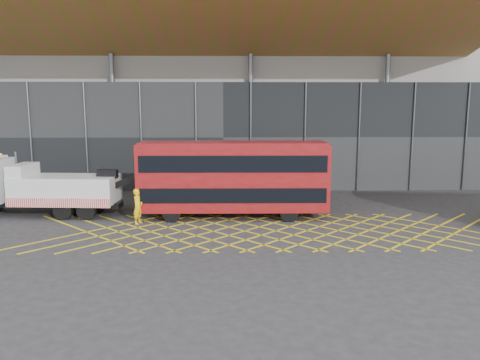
{
  "coord_description": "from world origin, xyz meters",
  "views": [
    {
      "loc": [
        2.44,
        -23.1,
        6.36
      ],
      "look_at": [
        3.0,
        1.5,
        2.4
      ],
      "focal_mm": 35.0,
      "sensor_mm": 36.0,
      "label": 1
    }
  ],
  "objects": [
    {
      "name": "bus_towed",
      "position": [
        2.63,
        2.99,
        2.4
      ],
      "size": [
        10.67,
        2.62,
        4.32
      ],
      "rotation": [
        0.0,
        0.0,
        -0.01
      ],
      "color": "maroon",
      "rests_on": "ground_plane"
    },
    {
      "name": "construction_building",
      "position": [
        1.92,
        18.4,
        8.98
      ],
      "size": [
        55.0,
        23.97,
        18.0
      ],
      "color": "gray",
      "rests_on": "ground_plane"
    },
    {
      "name": "recovery_truck",
      "position": [
        -8.74,
        3.76,
        1.67
      ],
      "size": [
        10.4,
        3.07,
        3.61
      ],
      "rotation": [
        0.0,
        0.0,
        -0.07
      ],
      "color": "black",
      "rests_on": "ground_plane"
    },
    {
      "name": "worker",
      "position": [
        -2.51,
        1.67,
        0.95
      ],
      "size": [
        0.66,
        0.8,
        1.9
      ],
      "primitive_type": "imported",
      "rotation": [
        0.0,
        0.0,
        1.24
      ],
      "color": "yellow",
      "rests_on": "ground_plane"
    },
    {
      "name": "road_markings",
      "position": [
        4.8,
        0.0,
        0.01
      ],
      "size": [
        26.36,
        7.16,
        0.01
      ],
      "color": "yellow",
      "rests_on": "ground_plane"
    },
    {
      "name": "ground_plane",
      "position": [
        0.0,
        0.0,
        0.0
      ],
      "size": [
        120.0,
        120.0,
        0.0
      ],
      "primitive_type": "plane",
      "color": "#29292B"
    }
  ]
}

